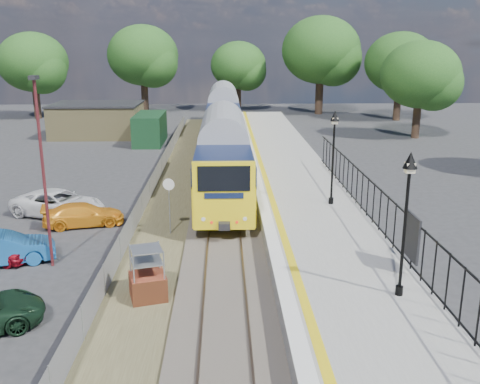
{
  "coord_description": "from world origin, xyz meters",
  "views": [
    {
      "loc": [
        0.0,
        -19.22,
        8.55
      ],
      "look_at": [
        0.74,
        4.32,
        2.0
      ],
      "focal_mm": 40.0,
      "sensor_mm": 36.0,
      "label": 1
    }
  ],
  "objects_px": {
    "speed_sign": "(169,197)",
    "car_blue": "(2,249)",
    "brick_plinth": "(147,275)",
    "victorian_lamp_south": "(408,191)",
    "carpark_lamp": "(42,162)",
    "victorian_lamp_north": "(334,136)",
    "car_white": "(58,204)",
    "train": "(223,124)",
    "car_yellow": "(84,215)"
  },
  "relations": [
    {
      "from": "speed_sign",
      "to": "victorian_lamp_north",
      "type": "bearing_deg",
      "value": 24.4
    },
    {
      "from": "train",
      "to": "brick_plinth",
      "type": "xyz_separation_m",
      "value": [
        -2.65,
        -25.49,
        -1.42
      ]
    },
    {
      "from": "victorian_lamp_south",
      "to": "car_blue",
      "type": "bearing_deg",
      "value": 160.84
    },
    {
      "from": "victorian_lamp_south",
      "to": "train",
      "type": "bearing_deg",
      "value": 101.43
    },
    {
      "from": "speed_sign",
      "to": "car_blue",
      "type": "height_order",
      "value": "speed_sign"
    },
    {
      "from": "victorian_lamp_south",
      "to": "brick_plinth",
      "type": "height_order",
      "value": "victorian_lamp_south"
    },
    {
      "from": "victorian_lamp_north",
      "to": "car_white",
      "type": "distance_m",
      "value": 14.3
    },
    {
      "from": "train",
      "to": "brick_plinth",
      "type": "distance_m",
      "value": 25.66
    },
    {
      "from": "victorian_lamp_south",
      "to": "car_yellow",
      "type": "relative_size",
      "value": 1.2
    },
    {
      "from": "victorian_lamp_south",
      "to": "carpark_lamp",
      "type": "relative_size",
      "value": 0.62
    },
    {
      "from": "victorian_lamp_north",
      "to": "speed_sign",
      "type": "height_order",
      "value": "victorian_lamp_north"
    },
    {
      "from": "victorian_lamp_north",
      "to": "carpark_lamp",
      "type": "bearing_deg",
      "value": -156.72
    },
    {
      "from": "train",
      "to": "carpark_lamp",
      "type": "height_order",
      "value": "carpark_lamp"
    },
    {
      "from": "car_blue",
      "to": "victorian_lamp_south",
      "type": "bearing_deg",
      "value": -128.03
    },
    {
      "from": "speed_sign",
      "to": "car_white",
      "type": "relative_size",
      "value": 0.56
    },
    {
      "from": "carpark_lamp",
      "to": "train",
      "type": "bearing_deg",
      "value": 72.99
    },
    {
      "from": "train",
      "to": "brick_plinth",
      "type": "bearing_deg",
      "value": -95.92
    },
    {
      "from": "victorian_lamp_south",
      "to": "brick_plinth",
      "type": "distance_m",
      "value": 8.99
    },
    {
      "from": "victorian_lamp_south",
      "to": "car_blue",
      "type": "distance_m",
      "value": 15.64
    },
    {
      "from": "victorian_lamp_north",
      "to": "train",
      "type": "distance_m",
      "value": 18.12
    },
    {
      "from": "car_white",
      "to": "car_blue",
      "type": "bearing_deg",
      "value": -162.88
    },
    {
      "from": "victorian_lamp_south",
      "to": "victorian_lamp_north",
      "type": "xyz_separation_m",
      "value": [
        -0.2,
        10.0,
        0.0
      ]
    },
    {
      "from": "speed_sign",
      "to": "car_yellow",
      "type": "bearing_deg",
      "value": 173.63
    },
    {
      "from": "brick_plinth",
      "to": "car_yellow",
      "type": "bearing_deg",
      "value": 117.78
    },
    {
      "from": "carpark_lamp",
      "to": "car_white",
      "type": "height_order",
      "value": "carpark_lamp"
    },
    {
      "from": "car_white",
      "to": "brick_plinth",
      "type": "bearing_deg",
      "value": -127.64
    },
    {
      "from": "train",
      "to": "car_white",
      "type": "bearing_deg",
      "value": -117.89
    },
    {
      "from": "victorian_lamp_south",
      "to": "car_white",
      "type": "relative_size",
      "value": 0.96
    },
    {
      "from": "speed_sign",
      "to": "car_yellow",
      "type": "height_order",
      "value": "speed_sign"
    },
    {
      "from": "brick_plinth",
      "to": "carpark_lamp",
      "type": "relative_size",
      "value": 0.26
    },
    {
      "from": "train",
      "to": "carpark_lamp",
      "type": "bearing_deg",
      "value": -107.01
    },
    {
      "from": "brick_plinth",
      "to": "speed_sign",
      "type": "height_order",
      "value": "speed_sign"
    },
    {
      "from": "brick_plinth",
      "to": "car_blue",
      "type": "relative_size",
      "value": 0.48
    },
    {
      "from": "brick_plinth",
      "to": "train",
      "type": "bearing_deg",
      "value": 84.08
    },
    {
      "from": "carpark_lamp",
      "to": "car_blue",
      "type": "relative_size",
      "value": 1.86
    },
    {
      "from": "carpark_lamp",
      "to": "car_white",
      "type": "distance_m",
      "value": 7.52
    },
    {
      "from": "train",
      "to": "car_blue",
      "type": "relative_size",
      "value": 10.22
    },
    {
      "from": "victorian_lamp_north",
      "to": "carpark_lamp",
      "type": "xyz_separation_m",
      "value": [
        -12.17,
        -5.23,
        -0.08
      ]
    },
    {
      "from": "car_blue",
      "to": "brick_plinth",
      "type": "bearing_deg",
      "value": -136.56
    },
    {
      "from": "brick_plinth",
      "to": "car_white",
      "type": "distance_m",
      "value": 11.13
    },
    {
      "from": "speed_sign",
      "to": "car_blue",
      "type": "bearing_deg",
      "value": -141.19
    },
    {
      "from": "brick_plinth",
      "to": "car_yellow",
      "type": "xyz_separation_m",
      "value": [
        -4.18,
        7.94,
        -0.36
      ]
    },
    {
      "from": "brick_plinth",
      "to": "carpark_lamp",
      "type": "distance_m",
      "value": 6.16
    },
    {
      "from": "carpark_lamp",
      "to": "car_blue",
      "type": "bearing_deg",
      "value": 173.56
    },
    {
      "from": "speed_sign",
      "to": "car_blue",
      "type": "relative_size",
      "value": 0.67
    },
    {
      "from": "victorian_lamp_south",
      "to": "carpark_lamp",
      "type": "xyz_separation_m",
      "value": [
        -12.37,
        4.77,
        -0.08
      ]
    },
    {
      "from": "carpark_lamp",
      "to": "car_white",
      "type": "relative_size",
      "value": 1.55
    },
    {
      "from": "victorian_lamp_south",
      "to": "brick_plinth",
      "type": "relative_size",
      "value": 2.4
    },
    {
      "from": "car_yellow",
      "to": "brick_plinth",
      "type": "bearing_deg",
      "value": -165.9
    },
    {
      "from": "speed_sign",
      "to": "car_blue",
      "type": "distance_m",
      "value": 7.25
    }
  ]
}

